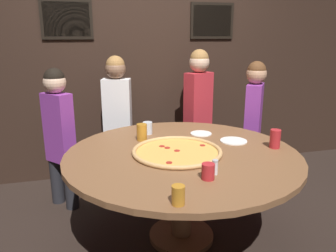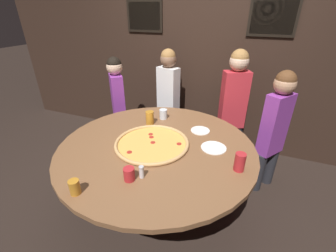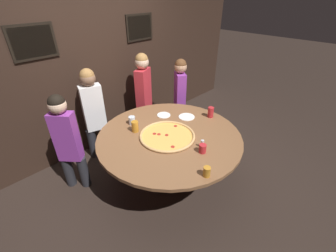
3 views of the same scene
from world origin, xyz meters
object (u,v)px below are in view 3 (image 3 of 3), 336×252
(drink_cup_by_shaker, at_px, (211,112))
(diner_side_left, at_px, (180,94))
(diner_centre_back, at_px, (94,110))
(drink_cup_beside_pizza, at_px, (135,127))
(white_plate_beside_cup, at_px, (187,117))
(drink_cup_near_right, at_px, (132,120))
(condiment_shaker, at_px, (202,144))
(giant_pizza, at_px, (167,136))
(diner_side_right, at_px, (67,139))
(white_plate_far_back, at_px, (164,115))
(drink_cup_near_left, at_px, (203,149))
(drink_cup_far_left, at_px, (207,172))
(dining_table, at_px, (169,142))
(diner_far_right, at_px, (144,92))

(drink_cup_by_shaker, height_order, diner_side_left, diner_side_left)
(drink_cup_by_shaker, distance_m, diner_centre_back, 1.67)
(drink_cup_beside_pizza, bearing_deg, white_plate_beside_cup, -17.12)
(drink_cup_beside_pizza, distance_m, drink_cup_near_right, 0.19)
(condiment_shaker, relative_size, diner_side_left, 0.07)
(drink_cup_by_shaker, xyz_separation_m, diner_centre_back, (-1.08, 1.27, -0.02))
(white_plate_beside_cup, distance_m, condiment_shaker, 0.71)
(drink_cup_near_right, relative_size, white_plate_beside_cup, 0.49)
(giant_pizza, relative_size, diner_centre_back, 0.49)
(diner_side_right, xyz_separation_m, diner_centre_back, (0.58, 0.37, 0.04))
(white_plate_far_back, bearing_deg, giant_pizza, -130.09)
(drink_cup_by_shaker, height_order, condiment_shaker, drink_cup_by_shaker)
(white_plate_far_back, bearing_deg, drink_cup_near_left, -108.06)
(drink_cup_near_right, bearing_deg, drink_cup_near_left, -80.87)
(drink_cup_far_left, height_order, diner_side_left, diner_side_left)
(diner_side_right, bearing_deg, giant_pizza, -173.64)
(drink_cup_by_shaker, xyz_separation_m, diner_side_right, (-1.66, 0.90, -0.06))
(white_plate_far_back, bearing_deg, drink_cup_beside_pizza, -175.72)
(drink_cup_beside_pizza, bearing_deg, diner_centre_back, 97.74)
(dining_table, xyz_separation_m, white_plate_far_back, (0.30, 0.41, 0.12))
(drink_cup_beside_pizza, relative_size, condiment_shaker, 1.46)
(dining_table, height_order, drink_cup_by_shaker, drink_cup_by_shaker)
(drink_cup_far_left, distance_m, diner_side_right, 1.70)
(drink_cup_near_left, height_order, diner_far_right, diner_far_right)
(dining_table, height_order, diner_side_left, diner_side_left)
(dining_table, relative_size, drink_cup_near_right, 16.33)
(drink_cup_far_left, bearing_deg, drink_cup_beside_pizza, 89.12)
(drink_cup_far_left, bearing_deg, drink_cup_by_shaker, 33.54)
(drink_cup_beside_pizza, height_order, diner_far_right, diner_far_right)
(diner_side_right, bearing_deg, drink_cup_far_left, 162.32)
(drink_cup_near_right, height_order, diner_side_right, diner_side_right)
(drink_cup_beside_pizza, bearing_deg, diner_far_right, 43.95)
(drink_cup_by_shaker, relative_size, white_plate_beside_cup, 0.66)
(drink_cup_far_left, distance_m, diner_side_left, 1.93)
(drink_cup_near_right, bearing_deg, drink_cup_far_left, -94.48)
(diner_side_right, relative_size, diner_far_right, 0.91)
(dining_table, bearing_deg, diner_side_right, 139.00)
(condiment_shaker, bearing_deg, white_plate_beside_cup, 54.48)
(drink_cup_by_shaker, xyz_separation_m, white_plate_beside_cup, (-0.24, 0.23, -0.07))
(dining_table, bearing_deg, drink_cup_far_left, -109.06)
(white_plate_beside_cup, distance_m, diner_side_right, 1.57)
(drink_cup_beside_pizza, relative_size, diner_far_right, 0.10)
(drink_cup_near_right, relative_size, diner_centre_back, 0.08)
(giant_pizza, distance_m, white_plate_beside_cup, 0.56)
(giant_pizza, xyz_separation_m, diner_side_left, (1.04, 0.73, 0.01))
(dining_table, height_order, drink_cup_beside_pizza, drink_cup_beside_pizza)
(drink_cup_by_shaker, distance_m, drink_cup_beside_pizza, 1.07)
(dining_table, xyz_separation_m, condiment_shaker, (0.08, -0.44, 0.16))
(drink_cup_by_shaker, bearing_deg, drink_cup_far_left, -146.46)
(drink_cup_near_right, relative_size, white_plate_far_back, 0.57)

